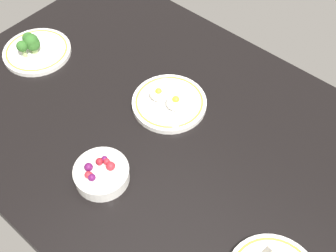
# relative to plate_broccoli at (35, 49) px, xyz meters

# --- Properties ---
(dining_table) EXTENTS (1.31, 0.86, 0.04)m
(dining_table) POSITION_rel_plate_broccoli_xyz_m (-0.49, -0.04, -0.04)
(dining_table) COLOR black
(dining_table) RESTS_ON ground
(plate_broccoli) EXTENTS (0.20, 0.20, 0.08)m
(plate_broccoli) POSITION_rel_plate_broccoli_xyz_m (0.00, 0.00, 0.00)
(plate_broccoli) COLOR white
(plate_broccoli) RESTS_ON dining_table
(bowl_berries) EXTENTS (0.13, 0.13, 0.06)m
(bowl_berries) POSITION_rel_plate_broccoli_xyz_m (-0.47, 0.17, 0.00)
(bowl_berries) COLOR white
(bowl_berries) RESTS_ON dining_table
(plate_eggs) EXTENTS (0.20, 0.20, 0.05)m
(plate_eggs) POSITION_rel_plate_broccoli_xyz_m (-0.44, -0.11, -0.01)
(plate_eggs) COLOR white
(plate_eggs) RESTS_ON dining_table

